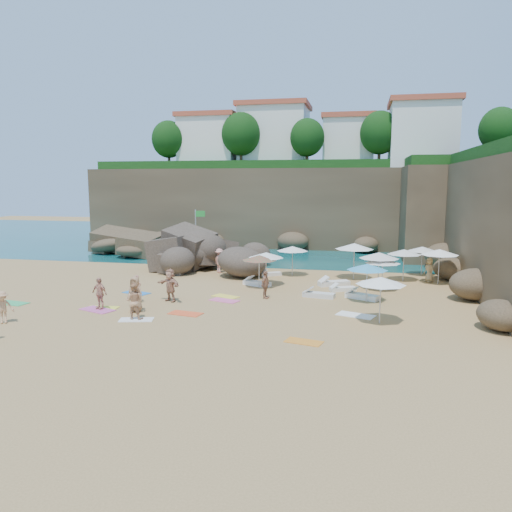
% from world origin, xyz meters
% --- Properties ---
extents(ground, '(120.00, 120.00, 0.00)m').
position_xyz_m(ground, '(0.00, 0.00, 0.00)').
color(ground, tan).
rests_on(ground, ground).
extents(seawater, '(120.00, 120.00, 0.00)m').
position_xyz_m(seawater, '(0.00, 30.00, 0.00)').
color(seawater, '#0C4751').
rests_on(seawater, ground).
extents(cliff_back, '(44.00, 8.00, 8.00)m').
position_xyz_m(cliff_back, '(2.00, 25.00, 4.00)').
color(cliff_back, brown).
rests_on(cliff_back, ground).
extents(cliff_corner, '(10.00, 12.00, 8.00)m').
position_xyz_m(cliff_corner, '(17.00, 20.00, 4.00)').
color(cliff_corner, brown).
rests_on(cliff_corner, ground).
extents(rock_promontory, '(12.00, 7.00, 2.00)m').
position_xyz_m(rock_promontory, '(-11.00, 16.00, 0.00)').
color(rock_promontory, brown).
rests_on(rock_promontory, ground).
extents(clifftop_buildings, '(28.48, 9.48, 7.00)m').
position_xyz_m(clifftop_buildings, '(2.96, 25.79, 11.24)').
color(clifftop_buildings, white).
rests_on(clifftop_buildings, cliff_back).
extents(clifftop_trees, '(35.60, 23.82, 4.40)m').
position_xyz_m(clifftop_trees, '(4.78, 19.52, 11.26)').
color(clifftop_trees, '#11380F').
rests_on(clifftop_trees, ground).
extents(marina_masts, '(3.10, 0.10, 6.00)m').
position_xyz_m(marina_masts, '(-16.50, 30.00, 3.00)').
color(marina_masts, white).
rests_on(marina_masts, ground).
extents(rock_outcrop, '(9.27, 8.29, 3.04)m').
position_xyz_m(rock_outcrop, '(-3.21, 8.79, 0.00)').
color(rock_outcrop, brown).
rests_on(rock_outcrop, ground).
extents(flag_pole, '(0.84, 0.28, 4.38)m').
position_xyz_m(flag_pole, '(-4.98, 12.25, 2.79)').
color(flag_pole, silver).
rests_on(flag_pole, ground).
extents(parasol_0, '(2.25, 2.25, 2.13)m').
position_xyz_m(parasol_0, '(3.75, 7.34, 1.95)').
color(parasol_0, silver).
rests_on(parasol_0, ground).
extents(parasol_1, '(2.63, 2.63, 2.49)m').
position_xyz_m(parasol_1, '(8.07, 6.97, 2.29)').
color(parasol_1, silver).
rests_on(parasol_1, ground).
extents(parasol_2, '(2.47, 2.47, 2.33)m').
position_xyz_m(parasol_2, '(9.62, 3.86, 2.14)').
color(parasol_2, silver).
rests_on(parasol_2, ground).
extents(parasol_3, '(2.20, 2.20, 2.08)m').
position_xyz_m(parasol_3, '(12.83, 9.37, 1.91)').
color(parasol_3, silver).
rests_on(parasol_3, ground).
extents(parasol_4, '(2.16, 2.16, 2.04)m').
position_xyz_m(parasol_4, '(9.84, 3.50, 1.87)').
color(parasol_4, silver).
rests_on(parasol_4, ground).
extents(parasol_6, '(2.21, 2.21, 2.09)m').
position_xyz_m(parasol_6, '(2.24, 2.83, 1.92)').
color(parasol_6, silver).
rests_on(parasol_6, ground).
extents(parasol_7, '(2.28, 2.28, 2.15)m').
position_xyz_m(parasol_7, '(11.37, 7.01, 1.98)').
color(parasol_7, silver).
rests_on(parasol_7, ground).
extents(parasol_8, '(2.44, 2.44, 2.30)m').
position_xyz_m(parasol_8, '(13.56, 6.42, 2.11)').
color(parasol_8, silver).
rests_on(parasol_8, ground).
extents(parasol_9, '(2.29, 2.29, 2.17)m').
position_xyz_m(parasol_9, '(2.54, 3.57, 1.99)').
color(parasol_9, silver).
rests_on(parasol_9, ground).
extents(parasol_10, '(2.28, 2.28, 2.16)m').
position_xyz_m(parasol_10, '(8.88, 0.34, 1.98)').
color(parasol_10, silver).
rests_on(parasol_10, ground).
extents(parasol_11, '(2.35, 2.35, 2.22)m').
position_xyz_m(parasol_11, '(9.45, -3.88, 2.04)').
color(parasol_11, silver).
rests_on(parasol_11, ground).
extents(lounger_0, '(1.58, 1.28, 0.24)m').
position_xyz_m(lounger_0, '(2.24, 6.95, 0.12)').
color(lounger_0, silver).
rests_on(lounger_0, ground).
extents(lounger_1, '(1.95, 1.30, 0.29)m').
position_xyz_m(lounger_1, '(1.98, 3.40, 0.14)').
color(lounger_1, white).
rests_on(lounger_1, ground).
extents(lounger_2, '(2.12, 1.48, 0.32)m').
position_xyz_m(lounger_2, '(6.87, 4.38, 0.16)').
color(lounger_2, white).
rests_on(lounger_2, ground).
extents(lounger_3, '(1.92, 0.93, 0.29)m').
position_xyz_m(lounger_3, '(6.19, 0.85, 0.14)').
color(lounger_3, silver).
rests_on(lounger_3, ground).
extents(lounger_4, '(2.02, 1.44, 0.30)m').
position_xyz_m(lounger_4, '(8.66, 0.95, 0.15)').
color(lounger_4, white).
rests_on(lounger_4, ground).
extents(lounger_5, '(1.68, 1.16, 0.25)m').
position_xyz_m(lounger_5, '(7.48, 2.90, 0.12)').
color(lounger_5, white).
rests_on(lounger_5, ground).
extents(towel_1, '(2.08, 1.55, 0.03)m').
position_xyz_m(towel_1, '(-4.95, -4.45, 0.02)').
color(towel_1, '#D3529E').
rests_on(towel_1, ground).
extents(towel_2, '(1.82, 1.14, 0.03)m').
position_xyz_m(towel_2, '(-0.16, -4.20, 0.01)').
color(towel_2, '#F75427').
rests_on(towel_2, ground).
extents(towel_3, '(1.86, 1.14, 0.03)m').
position_xyz_m(towel_3, '(-10.29, -4.08, 0.02)').
color(towel_3, '#31AD5F').
rests_on(towel_3, ground).
extents(towel_4, '(1.74, 0.96, 0.03)m').
position_xyz_m(towel_4, '(-4.92, -4.05, 0.01)').
color(towel_4, '#F3F340').
rests_on(towel_4, ground).
extents(towel_5, '(1.77, 1.17, 0.03)m').
position_xyz_m(towel_5, '(-2.11, -5.79, 0.01)').
color(towel_5, white).
rests_on(towel_5, ground).
extents(towel_8, '(1.86, 1.39, 0.03)m').
position_xyz_m(towel_8, '(-4.70, -0.26, 0.01)').
color(towel_8, blue).
rests_on(towel_8, ground).
extents(towel_9, '(1.85, 1.33, 0.03)m').
position_xyz_m(towel_9, '(1.02, -1.06, 0.01)').
color(towel_9, '#F05D98').
rests_on(towel_9, ground).
extents(towel_10, '(1.69, 1.12, 0.03)m').
position_xyz_m(towel_10, '(6.25, -7.49, 0.01)').
color(towel_10, orange).
rests_on(towel_10, ground).
extents(towel_12, '(1.76, 1.35, 0.03)m').
position_xyz_m(towel_12, '(0.82, -0.07, 0.01)').
color(towel_12, '#FFE443').
rests_on(towel_12, ground).
extents(towel_13, '(2.07, 1.51, 0.03)m').
position_xyz_m(towel_13, '(8.33, -2.76, 0.02)').
color(towel_13, white).
rests_on(towel_13, ground).
extents(person_stand_1, '(0.90, 0.71, 1.80)m').
position_xyz_m(person_stand_1, '(-2.26, -5.65, 0.90)').
color(person_stand_1, tan).
rests_on(person_stand_1, ground).
extents(person_stand_2, '(1.18, 1.14, 1.80)m').
position_xyz_m(person_stand_2, '(-1.67, 7.40, 0.90)').
color(person_stand_2, '#E29480').
rests_on(person_stand_2, ground).
extents(person_stand_3, '(0.60, 1.01, 1.61)m').
position_xyz_m(person_stand_3, '(3.19, -0.04, 0.81)').
color(person_stand_3, '#AA7555').
rests_on(person_stand_3, ground).
extents(person_stand_4, '(0.78, 0.91, 1.64)m').
position_xyz_m(person_stand_4, '(13.04, 6.95, 0.82)').
color(person_stand_4, tan).
rests_on(person_stand_4, ground).
extents(person_stand_5, '(1.59, 0.55, 1.68)m').
position_xyz_m(person_stand_5, '(-3.81, 9.97, 0.84)').
color(person_stand_5, '#B4765A').
rests_on(person_stand_5, ground).
extents(person_lie_0, '(1.61, 1.81, 0.41)m').
position_xyz_m(person_lie_0, '(-8.01, -7.63, 0.20)').
color(person_lie_0, tan).
rests_on(person_lie_0, ground).
extents(person_lie_1, '(1.41, 1.88, 0.41)m').
position_xyz_m(person_lie_1, '(-4.88, -4.27, 0.20)').
color(person_lie_1, tan).
rests_on(person_lie_1, ground).
extents(person_lie_2, '(1.08, 1.90, 0.48)m').
position_xyz_m(person_lie_2, '(-2.80, -4.38, 0.24)').
color(person_lie_2, '#A57852').
rests_on(person_lie_2, ground).
extents(person_lie_3, '(2.35, 2.40, 0.49)m').
position_xyz_m(person_lie_3, '(-1.89, -1.86, 0.24)').
color(person_lie_3, tan).
rests_on(person_lie_3, ground).
extents(person_lie_4, '(0.66, 1.55, 0.36)m').
position_xyz_m(person_lie_4, '(-3.60, -2.52, 0.18)').
color(person_lie_4, '#B26D59').
rests_on(person_lie_4, ground).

